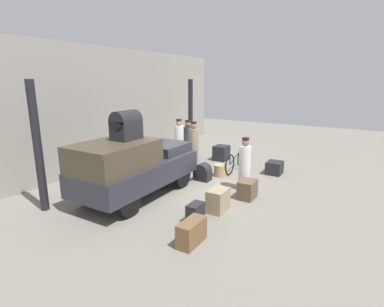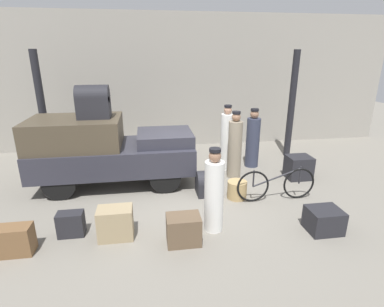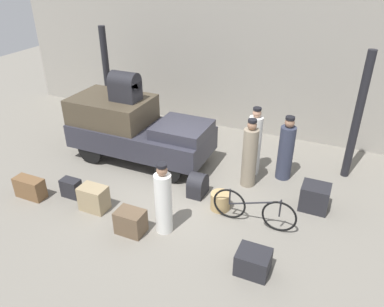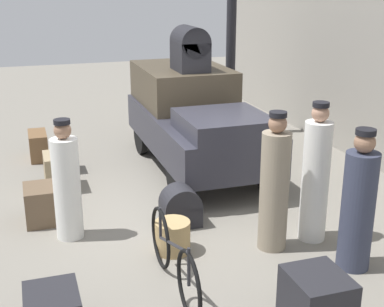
{
  "view_description": "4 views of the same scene",
  "coord_description": "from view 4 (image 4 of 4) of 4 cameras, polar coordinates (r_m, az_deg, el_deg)",
  "views": [
    {
      "loc": [
        -7.97,
        -4.65,
        3.31
      ],
      "look_at": [
        0.2,
        0.2,
        0.95
      ],
      "focal_mm": 28.0,
      "sensor_mm": 36.0,
      "label": 1
    },
    {
      "loc": [
        -0.81,
        -6.45,
        3.22
      ],
      "look_at": [
        0.2,
        0.2,
        0.95
      ],
      "focal_mm": 28.0,
      "sensor_mm": 36.0,
      "label": 2
    },
    {
      "loc": [
        3.43,
        -7.06,
        5.29
      ],
      "look_at": [
        0.2,
        0.2,
        0.95
      ],
      "focal_mm": 35.0,
      "sensor_mm": 36.0,
      "label": 3
    },
    {
      "loc": [
        7.03,
        -2.04,
        3.32
      ],
      "look_at": [
        0.2,
        0.2,
        0.95
      ],
      "focal_mm": 50.0,
      "sensor_mm": 36.0,
      "label": 4
    }
  ],
  "objects": [
    {
      "name": "trunk_umber_medium",
      "position": [
        5.54,
        13.14,
        -15.25
      ],
      "size": [
        0.63,
        0.55,
        0.61
      ],
      "color": "#232328",
      "rests_on": "ground"
    },
    {
      "name": "trunk_barrel_dark",
      "position": [
        7.51,
        -1.23,
        -5.86
      ],
      "size": [
        0.39,
        0.54,
        0.58
      ],
      "color": "#232328",
      "rests_on": "ground"
    },
    {
      "name": "porter_lifting_near_truck",
      "position": [
        7.08,
        13.03,
        -2.54
      ],
      "size": [
        0.36,
        0.36,
        1.86
      ],
      "color": "white",
      "rests_on": "ground"
    },
    {
      "name": "truck",
      "position": [
        9.65,
        0.17,
        4.05
      ],
      "size": [
        3.92,
        1.68,
        1.74
      ],
      "color": "black",
      "rests_on": "ground"
    },
    {
      "name": "trunk_on_truck_roof",
      "position": [
        9.62,
        -0.2,
        11.12
      ],
      "size": [
        0.75,
        0.54,
        0.78
      ],
      "color": "#232328",
      "rests_on": "truck"
    },
    {
      "name": "trunk_wicker_pale",
      "position": [
        9.85,
        -13.36,
        -0.54
      ],
      "size": [
        0.47,
        0.28,
        0.46
      ],
      "color": "#232328",
      "rests_on": "ground"
    },
    {
      "name": "porter_with_bicycle",
      "position": [
        6.76,
        8.78,
        -3.58
      ],
      "size": [
        0.37,
        0.37,
        1.8
      ],
      "color": "gray",
      "rests_on": "ground"
    },
    {
      "name": "porter_standing_middle",
      "position": [
        6.54,
        17.29,
        -5.42
      ],
      "size": [
        0.39,
        0.39,
        1.72
      ],
      "color": "#33384C",
      "rests_on": "ground"
    },
    {
      "name": "bicycle",
      "position": [
        5.99,
        -1.98,
        -11.16
      ],
      "size": [
        1.85,
        0.04,
        0.79
      ],
      "color": "black",
      "rests_on": "ground"
    },
    {
      "name": "canopy_pillar_left",
      "position": [
        11.71,
        4.14,
        10.06
      ],
      "size": [
        0.21,
        0.21,
        3.32
      ],
      "color": "black",
      "rests_on": "ground"
    },
    {
      "name": "suitcase_black_upright",
      "position": [
        10.66,
        -16.08,
        0.82
      ],
      "size": [
        0.74,
        0.33,
        0.51
      ],
      "color": "brown",
      "rests_on": "ground"
    },
    {
      "name": "wicker_basket",
      "position": [
        6.84,
        -2.08,
        -8.85
      ],
      "size": [
        0.45,
        0.45,
        0.41
      ],
      "color": "tan",
      "rests_on": "ground"
    },
    {
      "name": "trunk_large_brown",
      "position": [
        9.04,
        -14.12,
        -1.88
      ],
      "size": [
        0.62,
        0.42,
        0.59
      ],
      "color": "#9E8966",
      "rests_on": "ground"
    },
    {
      "name": "porter_carrying_trunk",
      "position": [
        7.18,
        -13.21,
        -3.27
      ],
      "size": [
        0.36,
        0.36,
        1.63
      ],
      "color": "white",
      "rests_on": "ground"
    },
    {
      "name": "ground_plane",
      "position": [
        8.04,
        -1.81,
        -6.16
      ],
      "size": [
        30.0,
        30.0,
        0.0
      ],
      "primitive_type": "plane",
      "color": "gray"
    },
    {
      "name": "suitcase_small_leather",
      "position": [
        7.92,
        -15.87,
        -5.21
      ],
      "size": [
        0.6,
        0.43,
        0.52
      ],
      "color": "brown",
      "rests_on": "ground"
    }
  ]
}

